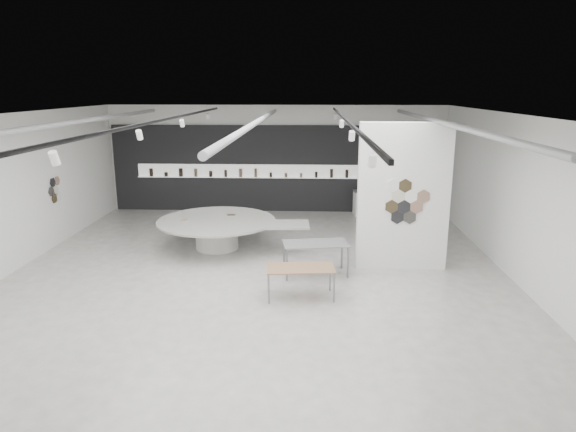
{
  "coord_description": "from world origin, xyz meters",
  "views": [
    {
      "loc": [
        1.24,
        -11.33,
        4.38
      ],
      "look_at": [
        0.68,
        1.2,
        1.24
      ],
      "focal_mm": 32.0,
      "sensor_mm": 36.0,
      "label": 1
    }
  ],
  "objects_px": {
    "partition_column": "(403,197)",
    "display_island": "(219,230)",
    "sample_table_stone": "(316,246)",
    "sample_table_wood": "(301,270)",
    "kitchen_counter": "(375,203)"
  },
  "relations": [
    {
      "from": "display_island",
      "to": "kitchen_counter",
      "type": "distance_m",
      "value": 6.39
    },
    {
      "from": "display_island",
      "to": "sample_table_stone",
      "type": "xyz_separation_m",
      "value": [
        2.67,
        -1.95,
        0.18
      ]
    },
    {
      "from": "sample_table_stone",
      "to": "kitchen_counter",
      "type": "distance_m",
      "value": 6.52
    },
    {
      "from": "sample_table_stone",
      "to": "partition_column",
      "type": "bearing_deg",
      "value": 16.04
    },
    {
      "from": "display_island",
      "to": "sample_table_wood",
      "type": "height_order",
      "value": "display_island"
    },
    {
      "from": "sample_table_wood",
      "to": "kitchen_counter",
      "type": "bearing_deg",
      "value": 71.82
    },
    {
      "from": "partition_column",
      "to": "display_island",
      "type": "bearing_deg",
      "value": 164.42
    },
    {
      "from": "kitchen_counter",
      "to": "sample_table_wood",
      "type": "bearing_deg",
      "value": -113.99
    },
    {
      "from": "partition_column",
      "to": "sample_table_stone",
      "type": "relative_size",
      "value": 2.2
    },
    {
      "from": "sample_table_wood",
      "to": "sample_table_stone",
      "type": "relative_size",
      "value": 0.92
    },
    {
      "from": "partition_column",
      "to": "display_island",
      "type": "distance_m",
      "value": 5.13
    },
    {
      "from": "display_island",
      "to": "kitchen_counter",
      "type": "height_order",
      "value": "kitchen_counter"
    },
    {
      "from": "sample_table_stone",
      "to": "sample_table_wood",
      "type": "bearing_deg",
      "value": -103.12
    },
    {
      "from": "sample_table_stone",
      "to": "kitchen_counter",
      "type": "xyz_separation_m",
      "value": [
        2.15,
        6.14,
        -0.29
      ]
    },
    {
      "from": "sample_table_stone",
      "to": "kitchen_counter",
      "type": "relative_size",
      "value": 1.04
    }
  ]
}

